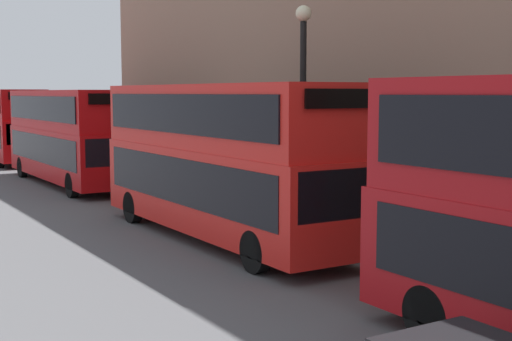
% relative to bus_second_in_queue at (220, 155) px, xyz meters
% --- Properties ---
extents(bus_second_in_queue, '(2.59, 10.69, 4.34)m').
position_rel_bus_second_in_queue_xyz_m(bus_second_in_queue, '(0.00, 0.00, 0.00)').
color(bus_second_in_queue, red).
rests_on(bus_second_in_queue, ground).
extents(bus_third_in_queue, '(2.59, 11.25, 4.23)m').
position_rel_bus_second_in_queue_xyz_m(bus_third_in_queue, '(-0.00, 14.14, -0.06)').
color(bus_third_in_queue, '#B20C0F').
rests_on(bus_third_in_queue, ground).
extents(bus_trailing, '(2.59, 11.29, 4.30)m').
position_rel_bus_second_in_queue_xyz_m(bus_trailing, '(0.00, 27.26, -0.02)').
color(bus_trailing, '#B20C0F').
rests_on(bus_trailing, ground).
extents(street_lamp, '(0.44, 0.44, 6.50)m').
position_rel_bus_second_in_queue_xyz_m(street_lamp, '(2.02, -1.10, 1.62)').
color(street_lamp, black).
rests_on(street_lamp, ground).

